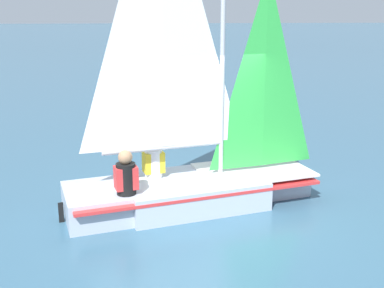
# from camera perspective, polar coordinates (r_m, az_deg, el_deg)

# --- Properties ---
(ground_plane) EXTENTS (260.00, 260.00, 0.00)m
(ground_plane) POSITION_cam_1_polar(r_m,az_deg,el_deg) (8.29, -0.00, -7.11)
(ground_plane) COLOR #38607A
(sailboat_main) EXTENTS (2.40, 4.38, 5.54)m
(sailboat_main) POSITION_cam_1_polar(r_m,az_deg,el_deg) (8.02, -0.17, -2.06)
(sailboat_main) COLOR #B2BCCC
(sailboat_main) RESTS_ON ground_plane
(sailor_helm) EXTENTS (0.36, 0.39, 1.16)m
(sailor_helm) POSITION_cam_1_polar(r_m,az_deg,el_deg) (8.16, -4.58, -2.79)
(sailor_helm) COLOR black
(sailor_helm) RESTS_ON ground_plane
(sailor_crew) EXTENTS (0.36, 0.39, 1.16)m
(sailor_crew) POSITION_cam_1_polar(r_m,az_deg,el_deg) (7.47, -7.80, -4.75)
(sailor_crew) COLOR black
(sailor_crew) RESTS_ON ground_plane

